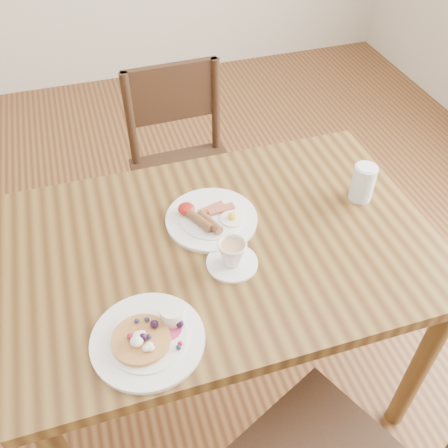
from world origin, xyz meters
name	(u,v)px	position (x,y,z in m)	size (l,w,h in m)	color
ground	(224,376)	(0.00, 0.00, 0.00)	(5.00, 5.00, 0.00)	#522D17
dining_table	(224,265)	(0.00, 0.00, 0.65)	(1.20, 0.80, 0.75)	brown
chair_far	(185,166)	(0.05, 0.70, 0.49)	(0.43, 0.43, 0.88)	#351C13
pancake_plate	(149,337)	(-0.26, -0.25, 0.76)	(0.27, 0.27, 0.06)	white
breakfast_plate	(210,218)	(-0.01, 0.09, 0.76)	(0.27, 0.27, 0.04)	white
teacup_saucer	(232,255)	(0.00, -0.09, 0.78)	(0.14, 0.14, 0.08)	white
water_glass	(363,183)	(0.46, 0.06, 0.81)	(0.07, 0.07, 0.12)	silver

